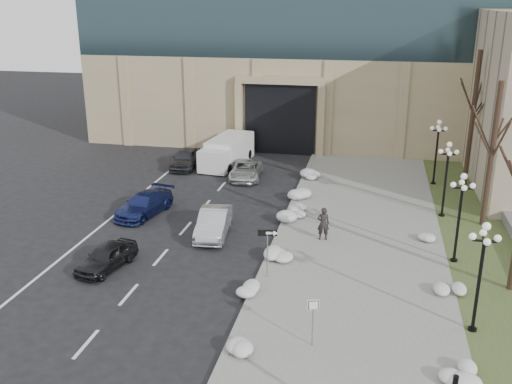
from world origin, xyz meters
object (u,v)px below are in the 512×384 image
at_px(pedestrian, 323,224).
at_px(box_truck, 227,152).
at_px(car_b, 214,223).
at_px(car_e, 186,158).
at_px(car_a, 107,257).
at_px(keep_sign, 313,313).
at_px(one_way_sign, 271,239).
at_px(lamppost_a, 482,263).
at_px(car_d, 246,170).
at_px(lamppost_b, 460,206).
at_px(lamppost_d, 437,143).
at_px(car_c, 144,204).
at_px(lamppost_c, 447,169).

height_order(pedestrian, box_truck, box_truck).
xyz_separation_m(car_b, car_e, (-5.89, 12.63, 0.02)).
bearing_deg(car_a, keep_sign, -10.90).
relative_size(one_way_sign, lamppost_a, 0.53).
bearing_deg(one_way_sign, lamppost_a, -27.90).
xyz_separation_m(car_e, one_way_sign, (10.02, -17.25, 1.34)).
height_order(car_b, keep_sign, keep_sign).
height_order(car_e, lamppost_a, lamppost_a).
height_order(car_d, lamppost_b, lamppost_b).
relative_size(car_e, box_truck, 0.65).
xyz_separation_m(box_truck, lamppost_b, (15.87, -15.16, 2.04)).
distance_m(car_a, keep_sign, 11.77).
distance_m(keep_sign, lamppost_d, 22.84).
distance_m(car_a, car_d, 16.43).
bearing_deg(car_c, lamppost_a, -16.37).
xyz_separation_m(car_d, lamppost_b, (13.53, -11.83, 2.43)).
xyz_separation_m(car_d, lamppost_a, (13.53, -18.33, 2.43)).
bearing_deg(car_c, one_way_sign, -24.75).
distance_m(car_a, car_b, 6.55).
xyz_separation_m(car_a, one_way_sign, (8.15, 0.55, 1.47)).
bearing_deg(car_c, box_truck, 91.74).
bearing_deg(car_a, one_way_sign, 16.54).
relative_size(car_c, keep_sign, 2.23).
xyz_separation_m(box_truck, lamppost_c, (15.87, -8.66, 2.04)).
distance_m(car_d, box_truck, 4.08).
height_order(lamppost_a, lamppost_b, same).
relative_size(box_truck, lamppost_b, 1.45).
height_order(car_a, keep_sign, keep_sign).
bearing_deg(keep_sign, pedestrian, 77.31).
bearing_deg(lamppost_c, lamppost_d, 90.00).
distance_m(car_b, lamppost_c, 14.25).
bearing_deg(car_d, lamppost_a, -59.00).
relative_size(pedestrian, lamppost_a, 0.39).
relative_size(car_a, lamppost_b, 0.78).
relative_size(car_a, lamppost_d, 0.78).
height_order(keep_sign, lamppost_d, lamppost_d).
distance_m(car_a, car_e, 17.90).
bearing_deg(box_truck, lamppost_a, -46.82).
relative_size(pedestrian, keep_sign, 0.89).
height_order(car_a, lamppost_b, lamppost_b).
distance_m(car_c, one_way_sign, 11.58).
height_order(car_b, lamppost_d, lamppost_d).
height_order(car_a, lamppost_a, lamppost_a).
height_order(car_c, lamppost_d, lamppost_d).
relative_size(keep_sign, lamppost_c, 0.44).
bearing_deg(car_e, pedestrian, -48.54).
height_order(car_c, one_way_sign, one_way_sign).
bearing_deg(car_b, lamppost_c, 16.68).
xyz_separation_m(car_c, lamppost_b, (18.01, -3.16, 2.40)).
bearing_deg(pedestrian, car_b, -8.21).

